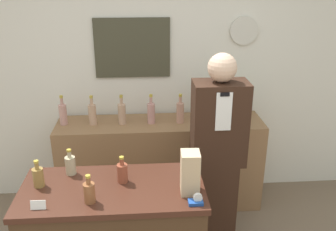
# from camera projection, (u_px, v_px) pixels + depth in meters

# --- Properties ---
(back_wall) EXTENTS (5.20, 0.09, 2.70)m
(back_wall) POSITION_uv_depth(u_px,v_px,m) (149.00, 70.00, 3.73)
(back_wall) COLOR silver
(back_wall) RESTS_ON ground_plane
(back_shelf) EXTENTS (2.00, 0.48, 0.91)m
(back_shelf) POSITION_uv_depth(u_px,v_px,m) (161.00, 163.00, 3.79)
(back_shelf) COLOR #8E6642
(back_shelf) RESTS_ON ground_plane
(shopkeeper) EXTENTS (0.43, 0.27, 1.72)m
(shopkeeper) POSITION_uv_depth(u_px,v_px,m) (217.00, 155.00, 3.10)
(shopkeeper) COLOR #331E14
(shopkeeper) RESTS_ON ground_plane
(potted_plant) EXTENTS (0.24, 0.24, 0.35)m
(potted_plant) POSITION_uv_depth(u_px,v_px,m) (231.00, 101.00, 3.64)
(potted_plant) COLOR #9E998E
(potted_plant) RESTS_ON back_shelf
(paper_bag) EXTENTS (0.12, 0.13, 0.28)m
(paper_bag) POSITION_uv_depth(u_px,v_px,m) (190.00, 173.00, 2.34)
(paper_bag) COLOR tan
(paper_bag) RESTS_ON display_counter
(tape_dispenser) EXTENTS (0.09, 0.06, 0.07)m
(tape_dispenser) POSITION_uv_depth(u_px,v_px,m) (196.00, 201.00, 2.27)
(tape_dispenser) COLOR #1E4799
(tape_dispenser) RESTS_ON display_counter
(price_card_left) EXTENTS (0.09, 0.02, 0.06)m
(price_card_left) POSITION_uv_depth(u_px,v_px,m) (38.00, 205.00, 2.22)
(price_card_left) COLOR white
(price_card_left) RESTS_ON display_counter
(counter_bottle_0) EXTENTS (0.07, 0.07, 0.19)m
(counter_bottle_0) POSITION_uv_depth(u_px,v_px,m) (38.00, 177.00, 2.44)
(counter_bottle_0) COLOR olive
(counter_bottle_0) RESTS_ON display_counter
(counter_bottle_1) EXTENTS (0.07, 0.07, 0.19)m
(counter_bottle_1) POSITION_uv_depth(u_px,v_px,m) (70.00, 165.00, 2.58)
(counter_bottle_1) COLOR tan
(counter_bottle_1) RESTS_ON display_counter
(counter_bottle_2) EXTENTS (0.07, 0.07, 0.19)m
(counter_bottle_2) POSITION_uv_depth(u_px,v_px,m) (89.00, 192.00, 2.27)
(counter_bottle_2) COLOR brown
(counter_bottle_2) RESTS_ON display_counter
(counter_bottle_3) EXTENTS (0.07, 0.07, 0.19)m
(counter_bottle_3) POSITION_uv_depth(u_px,v_px,m) (122.00, 172.00, 2.49)
(counter_bottle_3) COLOR brown
(counter_bottle_3) RESTS_ON display_counter
(shelf_bottle_0) EXTENTS (0.07, 0.07, 0.29)m
(shelf_bottle_0) POSITION_uv_depth(u_px,v_px,m) (63.00, 114.00, 3.54)
(shelf_bottle_0) COLOR tan
(shelf_bottle_0) RESTS_ON back_shelf
(shelf_bottle_1) EXTENTS (0.07, 0.07, 0.29)m
(shelf_bottle_1) POSITION_uv_depth(u_px,v_px,m) (92.00, 114.00, 3.54)
(shelf_bottle_1) COLOR tan
(shelf_bottle_1) RESTS_ON back_shelf
(shelf_bottle_2) EXTENTS (0.07, 0.07, 0.29)m
(shelf_bottle_2) POSITION_uv_depth(u_px,v_px,m) (122.00, 113.00, 3.55)
(shelf_bottle_2) COLOR tan
(shelf_bottle_2) RESTS_ON back_shelf
(shelf_bottle_3) EXTENTS (0.07, 0.07, 0.29)m
(shelf_bottle_3) POSITION_uv_depth(u_px,v_px,m) (151.00, 112.00, 3.57)
(shelf_bottle_3) COLOR tan
(shelf_bottle_3) RESTS_ON back_shelf
(shelf_bottle_4) EXTENTS (0.07, 0.07, 0.29)m
(shelf_bottle_4) POSITION_uv_depth(u_px,v_px,m) (180.00, 112.00, 3.58)
(shelf_bottle_4) COLOR tan
(shelf_bottle_4) RESTS_ON back_shelf
(shelf_bottle_5) EXTENTS (0.07, 0.07, 0.29)m
(shelf_bottle_5) POSITION_uv_depth(u_px,v_px,m) (208.00, 110.00, 3.63)
(shelf_bottle_5) COLOR tan
(shelf_bottle_5) RESTS_ON back_shelf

